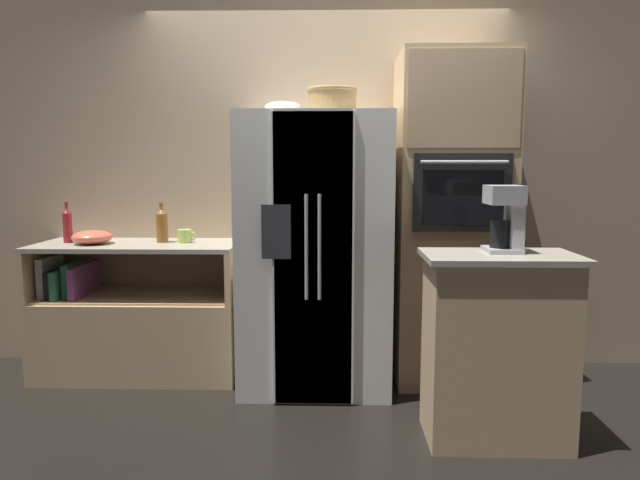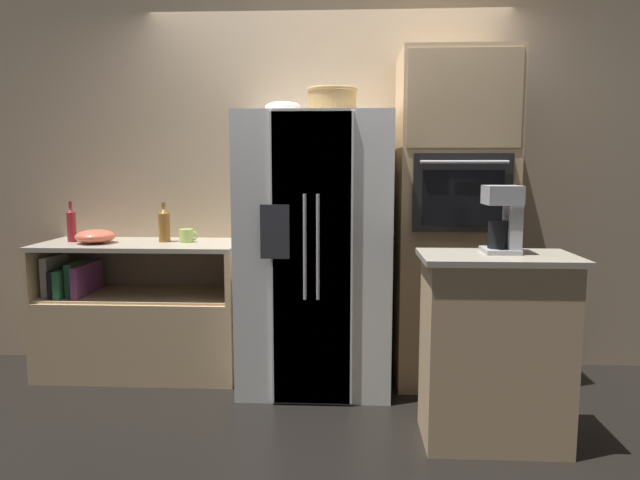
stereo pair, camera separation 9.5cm
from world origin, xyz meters
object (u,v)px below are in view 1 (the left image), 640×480
(fruit_bowl, at_px, (283,107))
(bottle_tall, at_px, (162,225))
(mug, at_px, (185,236))
(wall_oven, at_px, (450,220))
(wicker_basket, at_px, (332,100))
(refrigerator, at_px, (315,252))
(mixing_bowl, at_px, (92,237))
(coffee_maker, at_px, (507,216))
(bottle_short, at_px, (67,225))

(fruit_bowl, height_order, bottle_tall, fruit_bowl)
(bottle_tall, height_order, mug, bottle_tall)
(wall_oven, bearing_deg, fruit_bowl, -171.38)
(wall_oven, distance_m, wicker_basket, 1.10)
(refrigerator, height_order, mixing_bowl, refrigerator)
(fruit_bowl, distance_m, bottle_tall, 1.17)
(bottle_tall, relative_size, coffee_maker, 0.78)
(refrigerator, distance_m, coffee_maker, 1.28)
(wall_oven, xyz_separation_m, coffee_maker, (0.12, -0.82, 0.10))
(refrigerator, xyz_separation_m, fruit_bowl, (-0.20, -0.07, 0.92))
(fruit_bowl, xyz_separation_m, mug, (-0.70, 0.22, -0.83))
(wicker_basket, bearing_deg, mug, 167.05)
(fruit_bowl, height_order, mug, fruit_bowl)
(wicker_basket, distance_m, fruit_bowl, 0.31)
(wicker_basket, xyz_separation_m, fruit_bowl, (-0.30, 0.01, -0.04))
(refrigerator, relative_size, coffee_maker, 5.09)
(wall_oven, bearing_deg, bottle_short, 179.20)
(wicker_basket, height_order, mug, wicker_basket)
(mixing_bowl, distance_m, coffee_maker, 2.64)
(bottle_tall, height_order, coffee_maker, coffee_maker)
(mixing_bowl, relative_size, coffee_maker, 0.76)
(refrigerator, xyz_separation_m, coffee_maker, (1.01, -0.73, 0.30))
(bottle_short, bearing_deg, coffee_maker, -17.66)
(wicker_basket, bearing_deg, bottle_tall, 167.85)
(wall_oven, bearing_deg, wicker_basket, -167.27)
(wall_oven, height_order, fruit_bowl, wall_oven)
(refrigerator, xyz_separation_m, mug, (-0.89, 0.15, 0.08))
(bottle_tall, xyz_separation_m, mug, (0.16, -0.02, -0.08))
(refrigerator, xyz_separation_m, wicker_basket, (0.11, -0.08, 0.96))
(bottle_tall, relative_size, mixing_bowl, 1.03)
(refrigerator, distance_m, bottle_short, 1.70)
(wicker_basket, bearing_deg, refrigerator, 142.49)
(fruit_bowl, height_order, coffee_maker, fruit_bowl)
(bottle_tall, bearing_deg, bottle_short, -176.66)
(wicker_basket, relative_size, bottle_tall, 1.17)
(wall_oven, distance_m, bottle_tall, 1.95)
(wall_oven, height_order, wicker_basket, wall_oven)
(bottle_short, xyz_separation_m, coffee_maker, (2.70, -0.86, 0.14))
(wicker_basket, bearing_deg, coffee_maker, -35.58)
(mug, height_order, mixing_bowl, mixing_bowl)
(wicker_basket, bearing_deg, fruit_bowl, 177.73)
(wall_oven, relative_size, bottle_tall, 7.93)
(wicker_basket, height_order, bottle_tall, wicker_basket)
(wall_oven, distance_m, bottle_short, 2.58)
(wall_oven, relative_size, fruit_bowl, 9.40)
(mixing_bowl, xyz_separation_m, coffee_maker, (2.51, -0.80, 0.22))
(wicker_basket, distance_m, mug, 1.35)
(fruit_bowl, height_order, mixing_bowl, fruit_bowl)
(mixing_bowl, bearing_deg, bottle_tall, 12.47)
(refrigerator, xyz_separation_m, wall_oven, (0.89, 0.09, 0.20))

